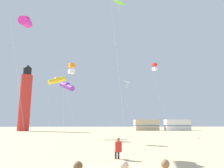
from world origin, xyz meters
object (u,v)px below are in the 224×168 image
at_px(kite_box_scarlet, 154,67).
at_px(lighthouse_distant, 25,99).
at_px(kite_tube_magenta, 26,22).
at_px(rv_van_tan, 146,125).
at_px(kite_diamond_lime, 119,9).
at_px(rv_van_white, 177,125).
at_px(kite_flyer_standing, 118,148).
at_px(kite_diamond_white, 127,84).
at_px(kite_tube_gold, 57,80).
at_px(kite_box_orange, 72,69).
at_px(kite_tube_violet, 67,86).

height_order(kite_box_scarlet, lighthouse_distant, lighthouse_distant).
relative_size(kite_tube_magenta, kite_box_scarlet, 0.94).
bearing_deg(rv_van_tan, kite_diamond_lime, -109.60).
xyz_separation_m(kite_diamond_lime, rv_van_tan, (11.00, 36.99, -11.16)).
relative_size(kite_box_scarlet, rv_van_white, 1.78).
bearing_deg(kite_box_scarlet, lighthouse_distant, 142.75).
height_order(kite_flyer_standing, kite_box_scarlet, kite_box_scarlet).
bearing_deg(kite_tube_magenta, kite_diamond_lime, 10.94).
height_order(kite_diamond_white, rv_van_white, kite_diamond_white).
height_order(kite_diamond_lime, lighthouse_distant, lighthouse_distant).
bearing_deg(kite_tube_gold, kite_flyer_standing, -68.38).
xyz_separation_m(kite_tube_magenta, kite_tube_gold, (0.02, 13.55, -2.09)).
bearing_deg(kite_diamond_lime, kite_box_orange, 132.85).
bearing_deg(lighthouse_distant, kite_tube_magenta, -71.49).
bearing_deg(lighthouse_distant, kite_box_orange, -62.88).
bearing_deg(lighthouse_distant, kite_diamond_lime, -60.08).
relative_size(kite_flyer_standing, kite_tube_magenta, 0.11).
height_order(kite_flyer_standing, kite_tube_magenta, kite_tube_magenta).
distance_m(kite_tube_violet, kite_tube_gold, 4.17).
distance_m(kite_tube_violet, rv_van_white, 36.74).
height_order(kite_box_orange, kite_diamond_white, kite_box_orange).
distance_m(kite_diamond_white, rv_van_tan, 26.37).
distance_m(kite_box_scarlet, kite_tube_gold, 15.59).
relative_size(kite_diamond_white, kite_box_scarlet, 0.73).
xyz_separation_m(kite_tube_magenta, kite_diamond_white, (10.43, 14.40, -2.31)).
bearing_deg(kite_flyer_standing, kite_tube_magenta, -38.85).
height_order(kite_flyer_standing, rv_van_white, rv_van_white).
bearing_deg(kite_diamond_white, kite_box_orange, -134.67).
relative_size(kite_tube_magenta, lighthouse_distant, 0.65).
relative_size(kite_box_orange, kite_diamond_white, 1.03).
bearing_deg(kite_box_scarlet, rv_van_tan, 80.71).
bearing_deg(lighthouse_distant, kite_tube_violet, -61.53).
bearing_deg(lighthouse_distant, kite_tube_gold, -61.96).
bearing_deg(rv_van_white, kite_tube_violet, -133.55).
bearing_deg(kite_diamond_white, kite_tube_gold, -175.29).
xyz_separation_m(kite_tube_gold, rv_van_tan, (18.90, 24.98, -6.66)).
distance_m(kite_flyer_standing, lighthouse_distant, 45.98).
bearing_deg(kite_box_scarlet, kite_tube_violet, -157.27).
bearing_deg(rv_van_tan, kite_tube_gold, -130.16).
xyz_separation_m(kite_flyer_standing, rv_van_tan, (11.76, 43.01, 0.78)).
bearing_deg(kite_flyer_standing, kite_box_orange, -76.54).
height_order(kite_box_scarlet, kite_tube_gold, kite_box_scarlet).
bearing_deg(rv_van_white, kite_box_orange, -129.14).
height_order(kite_diamond_lime, rv_van_tan, kite_diamond_lime).
xyz_separation_m(kite_box_orange, kite_tube_gold, (-2.96, 6.68, -0.00)).
bearing_deg(rv_van_white, kite_tube_gold, -139.63).
relative_size(kite_box_orange, lighthouse_distant, 0.51).
bearing_deg(rv_van_white, kite_tube_magenta, -126.72).
relative_size(kite_flyer_standing, kite_box_scarlet, 0.10).
bearing_deg(kite_tube_gold, rv_van_white, 41.19).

